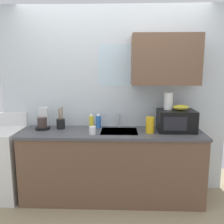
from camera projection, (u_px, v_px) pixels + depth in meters
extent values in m
cube|color=silver|center=(113.00, 100.00, 3.36)|extent=(3.06, 0.10, 2.50)
cube|color=brown|center=(165.00, 60.00, 3.03)|extent=(0.84, 0.32, 0.62)
cube|color=silver|center=(120.00, 65.00, 3.23)|extent=(0.56, 0.02, 0.55)
cube|color=brown|center=(112.00, 166.00, 3.16)|extent=(2.26, 0.60, 0.86)
cube|color=#4C4C51|center=(112.00, 133.00, 3.08)|extent=(2.29, 0.63, 0.03)
cube|color=#9EA0A5|center=(119.00, 136.00, 3.10)|extent=(0.46, 0.38, 0.14)
cylinder|color=#B2B5BA|center=(119.00, 120.00, 3.29)|extent=(0.03, 0.03, 0.19)
cube|color=white|center=(6.00, 119.00, 3.39)|extent=(0.60, 0.04, 0.18)
cube|color=black|center=(176.00, 121.00, 3.07)|extent=(0.46, 0.34, 0.27)
cube|color=black|center=(175.00, 124.00, 2.90)|extent=(0.28, 0.01, 0.17)
ellipsoid|color=gold|center=(181.00, 107.00, 3.04)|extent=(0.20, 0.11, 0.07)
cylinder|color=white|center=(168.00, 101.00, 3.08)|extent=(0.11, 0.11, 0.22)
cylinder|color=black|center=(43.00, 128.00, 3.18)|extent=(0.19, 0.19, 0.03)
cylinder|color=#3F332D|center=(42.00, 122.00, 3.16)|extent=(0.12, 0.12, 0.13)
cube|color=silver|center=(44.00, 117.00, 3.23)|extent=(0.11, 0.09, 0.26)
cylinder|color=blue|center=(98.00, 122.00, 3.26)|extent=(0.07, 0.07, 0.17)
cone|color=white|center=(98.00, 114.00, 3.24)|extent=(0.05, 0.05, 0.04)
cylinder|color=yellow|center=(91.00, 122.00, 3.23)|extent=(0.06, 0.06, 0.17)
cone|color=white|center=(91.00, 114.00, 3.21)|extent=(0.05, 0.05, 0.04)
cylinder|color=gold|center=(150.00, 125.00, 2.99)|extent=(0.10, 0.10, 0.20)
cylinder|color=white|center=(93.00, 130.00, 2.94)|extent=(0.08, 0.08, 0.09)
cylinder|color=black|center=(61.00, 124.00, 3.21)|extent=(0.11, 0.11, 0.13)
cylinder|color=olive|center=(59.00, 117.00, 3.19)|extent=(0.03, 0.02, 0.23)
cylinder|color=olive|center=(62.00, 116.00, 3.20)|extent=(0.03, 0.04, 0.26)
cylinder|color=olive|center=(60.00, 117.00, 3.17)|extent=(0.02, 0.02, 0.24)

